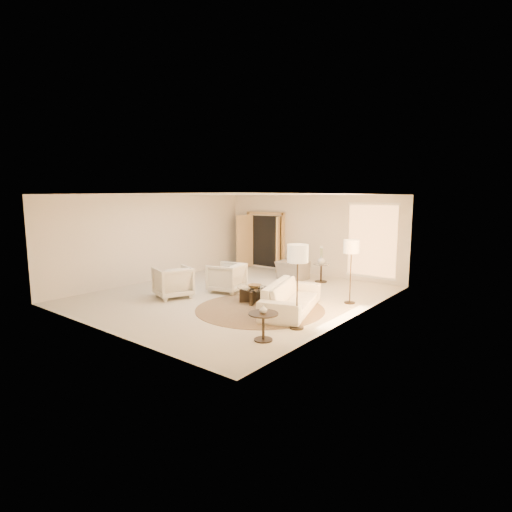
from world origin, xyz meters
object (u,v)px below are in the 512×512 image
Objects in this scene: armchair_left at (226,276)px; side_table at (321,271)px; bowl at (255,286)px; accent_chair at (293,267)px; floor_lamp_far at (298,257)px; end_vase at (263,309)px; armchair_right at (173,280)px; sofa at (292,297)px; side_vase at (321,260)px; end_table at (263,322)px; coffee_table at (255,293)px; floor_lamp_near at (351,249)px.

armchair_left is 1.55× the size of side_table.
side_table reaches higher than bowl.
accent_chair is 5.21m from floor_lamp_far.
end_vase is at bearing -96.95° from floor_lamp_far.
side_table is at bearing 113.06° from floor_lamp_far.
bowl is 2.19× the size of end_vase.
armchair_right is 5.92× the size of end_vase.
side_vase reaches higher than sofa.
sofa is 4.18× the size of end_table.
coffee_table is (-1.21, 0.10, -0.11)m from sofa.
end_table is at bearing -48.21° from coffee_table.
sofa is at bearing -72.21° from side_vase.
floor_lamp_near reaches higher than end_vase.
sofa is at bearing 108.26° from end_table.
coffee_table is 2.59m from floor_lamp_far.
floor_lamp_near is 10.45× the size of end_vase.
end_vase is at bearing -48.21° from bowl.
side_vase reaches higher than end_vase.
end_table is (2.73, -5.22, -0.04)m from accent_chair.
floor_lamp_far is at bearing 83.05° from end_table.
sofa is at bearing -4.77° from bowl.
bowl is (-1.99, 1.09, -1.07)m from floor_lamp_far.
end_vase is (1.86, -2.09, 0.18)m from bowl.
side_table is (1.49, 2.89, -0.10)m from armchair_left.
side_table is 3.77× the size of end_vase.
accent_chair reaches higher than end_table.
side_vase is at bearing 107.97° from end_vase.
end_table is (3.24, -2.51, -0.09)m from armchair_left.
accent_chair reaches higher than end_vase.
bowl is (0.87, -3.13, 0.03)m from accent_chair.
floor_lamp_far is at bearing -90.00° from floor_lamp_near.
floor_lamp_far is 5.12× the size of bowl.
end_vase is at bearing 118.72° from accent_chair.
coffee_table is 0.76× the size of floor_lamp_near.
armchair_left reaches higher than side_table.
side_table is at bearing -0.41° from sofa.
armchair_left is (-2.59, 0.52, 0.11)m from sofa.
coffee_table is at bearing 0.00° from bowl.
sofa is at bearing 66.53° from armchair_left.
accent_chair is 1.00m from side_table.
end_vase is at bearing -72.03° from side_table.
armchair_right is at bearing -155.66° from bowl.
sofa is at bearing 108.26° from end_vase.
armchair_left is 2.76m from accent_chair.
floor_lamp_near reaches higher than side_table.
accent_chair is 3.47× the size of side_vase.
end_table is 3.65× the size of end_vase.
floor_lamp_near is 0.93× the size of floor_lamp_far.
sofa is 2.04m from floor_lamp_near.
sofa reaches higher than side_table.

